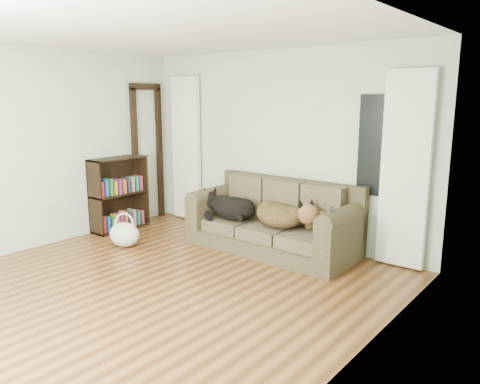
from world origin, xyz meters
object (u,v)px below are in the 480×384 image
Objects in this scene: bookshelf at (119,196)px; dog_shepherd at (283,216)px; tote_bag at (125,235)px; sofa at (272,217)px; dog_black_lab at (230,209)px.

dog_shepherd is at bearing 12.91° from bookshelf.
tote_bag is at bearing -33.78° from bookshelf.
sofa is at bearing 11.83° from dog_shepherd.
dog_shepherd reaches higher than tote_bag.
bookshelf reaches higher than dog_shepherd.
sofa is 4.92× the size of tote_bag.
sofa is 0.18m from dog_shepherd.
dog_black_lab is 0.79m from dog_shepherd.
dog_black_lab is at bearing -170.67° from sofa.
sofa is 0.62m from dog_black_lab.
dog_black_lab is at bearing 44.64° from tote_bag.
bookshelf is at bearing 146.29° from tote_bag.
bookshelf reaches higher than tote_bag.
tote_bag is at bearing -145.84° from sofa.
dog_black_lab is 1.83m from bookshelf.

